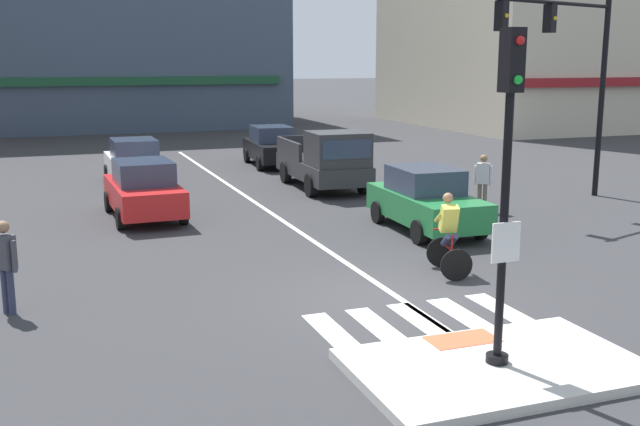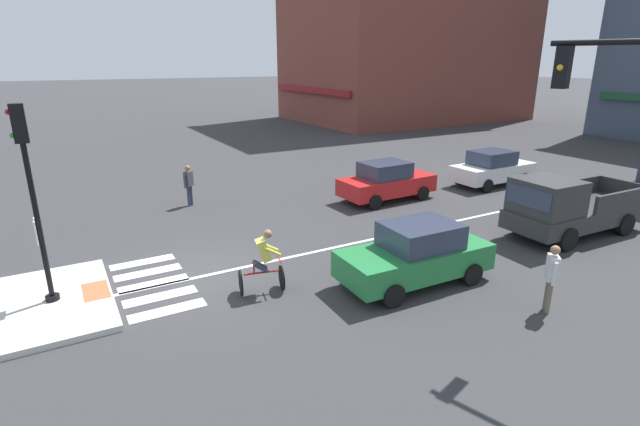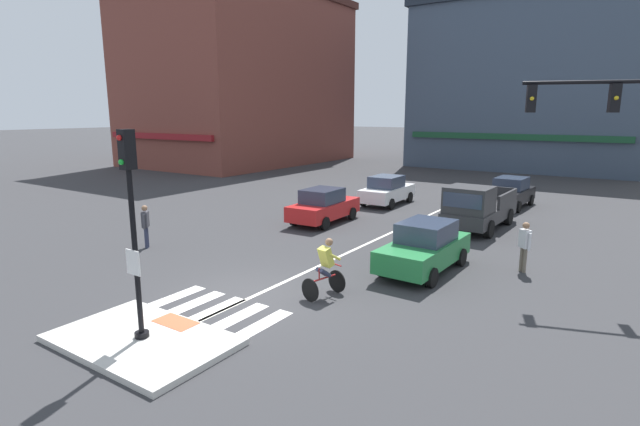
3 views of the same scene
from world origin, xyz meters
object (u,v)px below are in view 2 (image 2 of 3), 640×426
object	(u,v)px
signal_pole	(31,188)
pedestrian_at_curb_left	(189,182)
car_white_westbound_distant	(492,168)
pickup_truck_charcoal_eastbound_far	(567,208)
cyclist	(263,261)
car_red_westbound_far	(386,181)
pedestrian_waiting_far_side	(552,273)
car_green_eastbound_mid	(416,254)

from	to	relation	value
signal_pole	pedestrian_at_curb_left	xyz separation A→B (m)	(-6.62, 5.11, -1.96)
signal_pole	car_white_westbound_distant	size ratio (longest dim) A/B	1.13
car_white_westbound_distant	pickup_truck_charcoal_eastbound_far	xyz separation A→B (m)	(6.00, -3.31, 0.17)
cyclist	car_red_westbound_far	bearing A→B (deg)	123.77
cyclist	pedestrian_at_curb_left	world-z (taller)	cyclist
pedestrian_at_curb_left	pedestrian_waiting_far_side	size ratio (longest dim) A/B	1.00
signal_pole	car_green_eastbound_mid	distance (m)	9.33
pickup_truck_charcoal_eastbound_far	pedestrian_waiting_far_side	xyz separation A→B (m)	(2.99, -5.00, 0.00)
car_red_westbound_far	car_white_westbound_distant	world-z (taller)	same
car_red_westbound_far	car_green_eastbound_mid	size ratio (longest dim) A/B	1.00
signal_pole	cyclist	size ratio (longest dim) A/B	2.76
car_white_westbound_distant	pickup_truck_charcoal_eastbound_far	bearing A→B (deg)	-28.88
car_red_westbound_far	pedestrian_at_curb_left	distance (m)	8.12
signal_pole	pickup_truck_charcoal_eastbound_far	bearing A→B (deg)	78.48
car_white_westbound_distant	pedestrian_waiting_far_side	size ratio (longest dim) A/B	2.47
pedestrian_at_curb_left	car_green_eastbound_mid	bearing A→B (deg)	18.52
car_green_eastbound_mid	pedestrian_waiting_far_side	xyz separation A→B (m)	(2.74, 1.68, 0.17)
signal_pole	car_white_westbound_distant	bearing A→B (deg)	99.00
signal_pole	pickup_truck_charcoal_eastbound_far	size ratio (longest dim) A/B	0.90
car_red_westbound_far	pickup_truck_charcoal_eastbound_far	bearing A→B (deg)	21.97
signal_pole	pickup_truck_charcoal_eastbound_far	distance (m)	15.57
car_white_westbound_distant	cyclist	size ratio (longest dim) A/B	2.46
car_red_westbound_far	pedestrian_waiting_far_side	xyz separation A→B (m)	(9.42, -2.41, 0.17)
car_green_eastbound_mid	pedestrian_at_curb_left	distance (m)	10.50
car_red_westbound_far	car_green_eastbound_mid	world-z (taller)	same
pickup_truck_charcoal_eastbound_far	signal_pole	bearing A→B (deg)	-101.52
pedestrian_at_curb_left	pedestrian_waiting_far_side	world-z (taller)	same
car_red_westbound_far	cyclist	distance (m)	9.39
cyclist	car_green_eastbound_mid	bearing A→B (deg)	68.65
signal_pole	car_green_eastbound_mid	size ratio (longest dim) A/B	1.12
car_white_westbound_distant	pedestrian_at_curb_left	xyz separation A→B (m)	(-3.70, -13.33, 0.17)
car_red_westbound_far	pedestrian_waiting_far_side	distance (m)	9.72
signal_pole	cyclist	bearing A→B (deg)	68.34
car_white_westbound_distant	pedestrian_waiting_far_side	world-z (taller)	pedestrian_waiting_far_side
car_green_eastbound_mid	pedestrian_at_curb_left	size ratio (longest dim) A/B	2.48
signal_pole	cyclist	distance (m)	5.50
pedestrian_at_curb_left	car_white_westbound_distant	bearing A→B (deg)	74.50
car_green_eastbound_mid	cyclist	distance (m)	3.99
signal_pole	car_white_westbound_distant	xyz separation A→B (m)	(-2.92, 18.44, -2.14)
car_green_eastbound_mid	pedestrian_at_curb_left	xyz separation A→B (m)	(-9.95, -3.33, 0.17)
car_red_westbound_far	pedestrian_at_curb_left	bearing A→B (deg)	-113.81
cyclist	car_white_westbound_distant	bearing A→B (deg)	109.30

